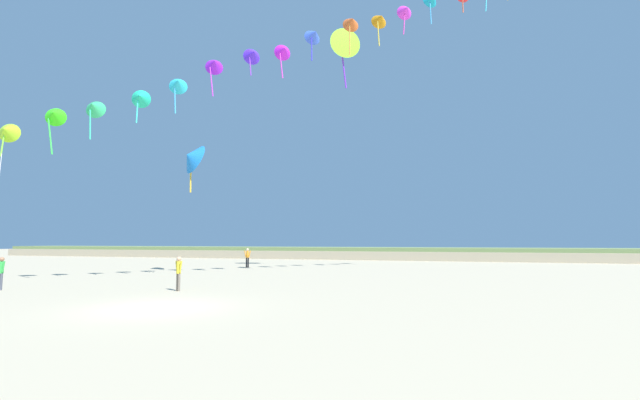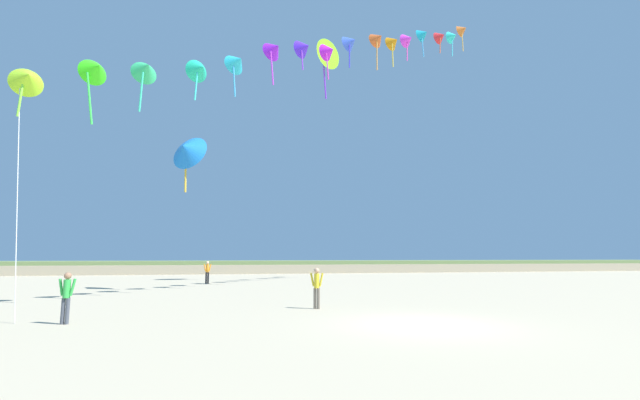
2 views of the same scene
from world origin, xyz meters
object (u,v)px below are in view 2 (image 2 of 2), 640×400
Objects in this scene: person_near_left at (207,271)px; person_mid_center at (66,294)px; large_kite_mid_trail at (187,150)px; large_kite_low_lead at (325,56)px; person_near_right at (317,285)px.

person_mid_center is at bearing -99.50° from person_near_left.
person_mid_center is at bearing -99.86° from large_kite_mid_trail.
large_kite_low_lead reaches higher than person_mid_center.
large_kite_low_lead is (3.99, 16.61, 18.13)m from person_near_right.
large_kite_low_lead reaches higher than person_near_left.
person_near_left is 18.01m from person_near_right.
large_kite_mid_trail reaches higher than person_near_left.
person_near_left reaches higher than person_mid_center.
large_kite_mid_trail is (-10.28, -6.64, -10.38)m from large_kite_low_lead.
person_near_right is (5.15, -17.26, -0.05)m from person_near_left.
person_near_right is 14.11m from large_kite_mid_trail.
person_near_left is 0.34× the size of large_kite_low_lead.
person_near_right is 24.90m from large_kite_low_lead.
large_kite_mid_trail is at bearing -98.90° from person_near_left.
large_kite_low_lead is at bearing -4.11° from person_near_left.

